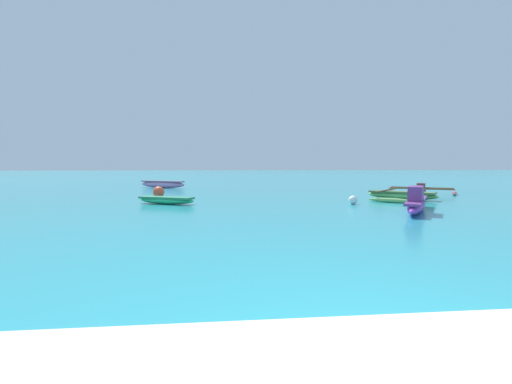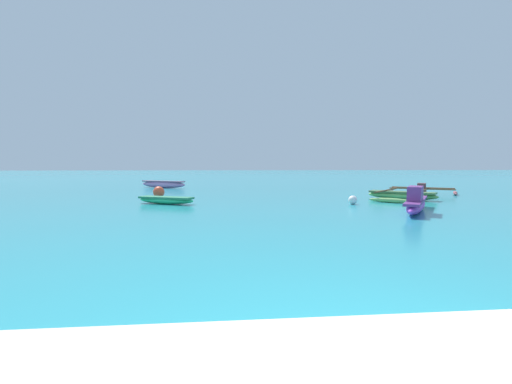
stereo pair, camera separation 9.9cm
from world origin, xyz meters
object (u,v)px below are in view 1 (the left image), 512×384
(moored_boat_1, at_px, (421,190))
(mooring_buoy_1, at_px, (353,200))
(moored_boat_4, at_px, (163,184))
(moored_boat_2, at_px, (417,203))
(mooring_buoy_0, at_px, (159,192))
(moored_boat_0, at_px, (402,195))
(moored_boat_3, at_px, (166,200))

(moored_boat_1, relative_size, mooring_buoy_1, 10.45)
(moored_boat_4, bearing_deg, moored_boat_2, -21.34)
(moored_boat_4, distance_m, mooring_buoy_0, 7.51)
(moored_boat_2, bearing_deg, moored_boat_0, 12.35)
(moored_boat_0, relative_size, moored_boat_2, 1.17)
(moored_boat_3, height_order, mooring_buoy_0, mooring_buoy_0)
(moored_boat_4, relative_size, mooring_buoy_0, 6.32)
(moored_boat_3, xyz_separation_m, mooring_buoy_0, (-0.82, 2.84, 0.11))
(moored_boat_0, relative_size, moored_boat_4, 1.14)
(moored_boat_1, height_order, mooring_buoy_1, moored_boat_1)
(moored_boat_3, bearing_deg, moored_boat_4, 124.94)
(moored_boat_4, height_order, mooring_buoy_1, moored_boat_4)
(moored_boat_0, distance_m, moored_boat_3, 10.48)
(moored_boat_0, height_order, moored_boat_1, moored_boat_1)
(moored_boat_1, distance_m, mooring_buoy_0, 14.03)
(moored_boat_3, bearing_deg, moored_boat_0, 29.09)
(moored_boat_0, xyz_separation_m, mooring_buoy_0, (-11.26, 2.00, 0.07))
(moored_boat_1, relative_size, moored_boat_3, 1.47)
(moored_boat_4, distance_m, mooring_buoy_1, 14.56)
(moored_boat_2, relative_size, moored_boat_4, 0.97)
(moored_boat_0, distance_m, moored_boat_2, 4.47)
(moored_boat_3, relative_size, mooring_buoy_0, 4.59)
(moored_boat_3, bearing_deg, moored_boat_1, 40.49)
(moored_boat_4, bearing_deg, moored_boat_1, 7.31)
(moored_boat_0, bearing_deg, mooring_buoy_0, -148.10)
(mooring_buoy_0, distance_m, mooring_buoy_1, 9.08)
(moored_boat_4, relative_size, mooring_buoy_1, 9.82)
(moored_boat_3, bearing_deg, mooring_buoy_1, 17.84)
(moored_boat_0, height_order, moored_boat_2, moored_boat_2)
(moored_boat_4, height_order, mooring_buoy_0, mooring_buoy_0)
(moored_boat_1, xyz_separation_m, mooring_buoy_0, (-14.00, -0.94, 0.08))
(moored_boat_3, height_order, moored_boat_4, moored_boat_4)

